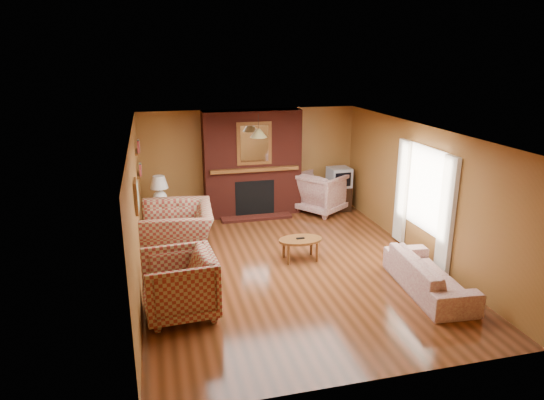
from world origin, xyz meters
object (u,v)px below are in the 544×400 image
object	(u,v)px
fireplace	(252,164)
plaid_loveseat	(177,232)
table_lamp	(159,189)
floral_sofa	(429,274)
coffee_table	(300,242)
tv_stand	(338,198)
side_table	(161,217)
plaid_armchair	(179,285)
crt_tv	(339,177)
floral_armchair	(322,192)

from	to	relation	value
fireplace	plaid_loveseat	size ratio (longest dim) A/B	1.64
plaid_loveseat	table_lamp	size ratio (longest dim) A/B	2.38
floral_sofa	coffee_table	bearing A→B (deg)	48.88
floral_sofa	tv_stand	distance (m)	4.24
floral_sofa	table_lamp	bearing A→B (deg)	50.35
floral_sofa	side_table	bearing A→B (deg)	50.35
plaid_armchair	side_table	size ratio (longest dim) A/B	1.85
table_lamp	floral_sofa	bearing A→B (deg)	-44.16
fireplace	side_table	distance (m)	2.35
floral_sofa	side_table	world-z (taller)	floral_sofa
plaid_loveseat	plaid_armchair	distance (m)	2.10
plaid_armchair	crt_tv	bearing A→B (deg)	131.13
plaid_armchair	side_table	bearing A→B (deg)	178.51
side_table	plaid_loveseat	bearing A→B (deg)	-80.88
plaid_armchair	floral_armchair	distance (m)	5.31
plaid_loveseat	tv_stand	distance (m)	4.35
plaid_loveseat	crt_tv	bearing A→B (deg)	119.86
plaid_loveseat	crt_tv	xyz separation A→B (m)	(3.90, 1.90, 0.32)
floral_armchair	plaid_loveseat	bearing A→B (deg)	82.60
floral_sofa	coffee_table	size ratio (longest dim) A/B	2.39
floral_sofa	side_table	distance (m)	5.58
floral_armchair	crt_tv	world-z (taller)	crt_tv
plaid_armchair	floral_sofa	distance (m)	3.86
table_lamp	coffee_table	bearing A→B (deg)	-43.13
fireplace	coffee_table	world-z (taller)	fireplace
tv_stand	crt_tv	xyz separation A→B (m)	(0.00, -0.01, 0.51)
plaid_loveseat	side_table	xyz separation A→B (m)	(-0.25, 1.56, -0.20)
fireplace	coffee_table	distance (m)	2.91
plaid_loveseat	crt_tv	size ratio (longest dim) A/B	2.86
fireplace	plaid_armchair	distance (m)	4.67
table_lamp	tv_stand	xyz separation A→B (m)	(4.15, 0.35, -0.61)
floral_sofa	coffee_table	xyz separation A→B (m)	(-1.61, 1.64, 0.07)
plaid_loveseat	plaid_armchair	world-z (taller)	plaid_loveseat
fireplace	coffee_table	size ratio (longest dim) A/B	3.01
floral_armchair	table_lamp	xyz separation A→B (m)	(-3.70, -0.29, 0.42)
floral_sofa	crt_tv	distance (m)	4.26
floral_armchair	tv_stand	xyz separation A→B (m)	(0.45, 0.06, -0.19)
side_table	table_lamp	xyz separation A→B (m)	(0.00, 0.00, 0.62)
tv_stand	crt_tv	size ratio (longest dim) A/B	1.11
floral_sofa	plaid_loveseat	bearing A→B (deg)	62.68
plaid_armchair	coffee_table	world-z (taller)	plaid_armchair
plaid_loveseat	floral_sofa	distance (m)	4.42
plaid_loveseat	plaid_armchair	bearing A→B (deg)	1.14
plaid_loveseat	table_lamp	distance (m)	1.63
coffee_table	side_table	distance (m)	3.28
plaid_armchair	table_lamp	distance (m)	3.68
tv_stand	plaid_loveseat	bearing A→B (deg)	-150.78
table_lamp	crt_tv	size ratio (longest dim) A/B	1.20
floral_sofa	table_lamp	world-z (taller)	table_lamp
floral_sofa	coffee_table	world-z (taller)	floral_sofa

